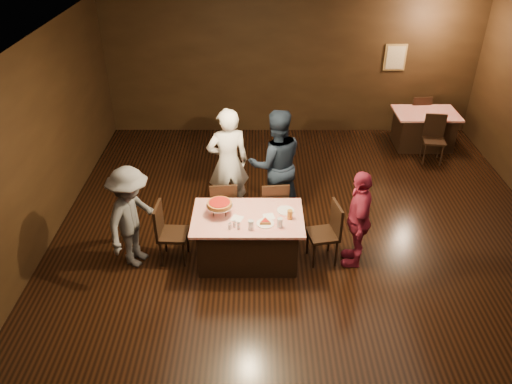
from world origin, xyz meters
TOP-DOWN VIEW (x-y plane):
  - room at (0.00, 0.01)m, footprint 10.00×10.04m
  - main_table at (-0.87, 0.35)m, footprint 1.60×1.00m
  - back_table at (2.81, 4.20)m, footprint 1.30×0.90m
  - chair_far_left at (-1.27, 1.10)m, footprint 0.46×0.46m
  - chair_far_right at (-0.47, 1.10)m, footprint 0.46×0.46m
  - chair_end_left at (-1.97, 0.35)m, footprint 0.44×0.44m
  - chair_end_right at (0.23, 0.35)m, footprint 0.49×0.49m
  - chair_back_near at (2.81, 3.50)m, footprint 0.47×0.47m
  - chair_back_far at (2.81, 4.80)m, footprint 0.46×0.46m
  - diner_white_jacket at (-1.21, 1.65)m, footprint 0.78×0.61m
  - diner_navy_hoodie at (-0.43, 1.61)m, footprint 1.03×0.87m
  - diner_grey_knit at (-2.52, 0.30)m, footprint 0.91×1.17m
  - diner_red_shirt at (0.71, 0.31)m, footprint 0.51×0.95m
  - pizza_stand at (-1.27, 0.40)m, footprint 0.38×0.38m
  - plate_with_slice at (-0.62, 0.17)m, footprint 0.25×0.25m
  - plate_empty at (-0.32, 0.50)m, footprint 0.25×0.25m
  - glass_front_left at (-0.82, 0.05)m, footprint 0.08×0.08m
  - glass_front_right at (-0.42, 0.10)m, footprint 0.08×0.08m
  - glass_amber at (-0.27, 0.30)m, footprint 0.08×0.08m
  - condiments at (-1.05, 0.07)m, footprint 0.17×0.10m
  - napkin_center at (-0.57, 0.35)m, footprint 0.19×0.19m
  - napkin_left at (-1.02, 0.30)m, footprint 0.21×0.21m

SIDE VIEW (x-z plane):
  - main_table at x=-0.87m, z-range 0.00..0.77m
  - back_table at x=2.81m, z-range 0.00..0.77m
  - chair_far_left at x=-1.27m, z-range 0.00..0.95m
  - chair_far_right at x=-0.47m, z-range 0.00..0.95m
  - chair_end_left at x=-1.97m, z-range 0.00..0.95m
  - chair_end_right at x=0.23m, z-range 0.00..0.95m
  - chair_back_near at x=2.81m, z-range 0.00..0.95m
  - chair_back_far at x=2.81m, z-range 0.00..0.95m
  - diner_red_shirt at x=0.71m, z-range 0.00..1.53m
  - napkin_center at x=-0.57m, z-range 0.77..0.78m
  - napkin_left at x=-1.02m, z-range 0.77..0.78m
  - plate_empty at x=-0.32m, z-range 0.77..0.78m
  - diner_grey_knit at x=-2.52m, z-range 0.00..1.59m
  - plate_with_slice at x=-0.62m, z-range 0.76..0.83m
  - condiments at x=-1.05m, z-range 0.77..0.87m
  - glass_front_left at x=-0.82m, z-range 0.77..0.91m
  - glass_front_right at x=-0.42m, z-range 0.77..0.91m
  - glass_amber at x=-0.27m, z-range 0.77..0.91m
  - diner_navy_hoodie at x=-0.43m, z-range 0.00..1.89m
  - diner_white_jacket at x=-1.21m, z-range 0.00..1.89m
  - pizza_stand at x=-1.27m, z-range 0.84..1.06m
  - room at x=0.00m, z-range 0.63..3.65m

